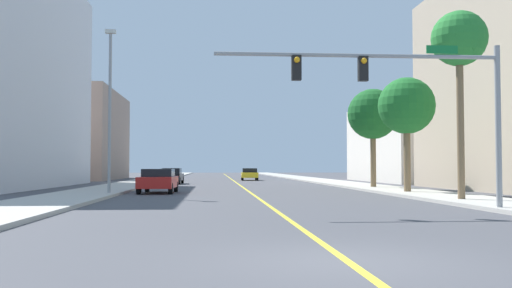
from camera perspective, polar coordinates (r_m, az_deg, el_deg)
ground at (r=51.05m, az=-1.87°, el=-4.04°), size 192.00×192.00×0.00m
sidewalk_left at (r=51.46m, az=-11.99°, el=-3.89°), size 3.70×168.00×0.15m
sidewalk_right at (r=52.22m, az=8.10°, el=-3.90°), size 3.70×168.00×0.15m
lane_marking_center at (r=51.05m, az=-1.87°, el=-4.03°), size 0.16×144.00×0.01m
building_left_far at (r=71.41m, az=-18.00°, el=0.79°), size 10.51×19.07×10.54m
building_right_far at (r=61.39m, az=17.95°, el=0.14°), size 14.49×19.63×8.10m
traffic_signal_mast at (r=19.88m, az=15.16°, el=5.69°), size 9.85×0.36×5.56m
street_lamp at (r=30.87m, az=-14.60°, el=4.07°), size 0.56×0.28×8.69m
palm_near at (r=26.31m, az=19.91°, el=9.69°), size 2.40×2.40×8.16m
palm_mid at (r=32.80m, az=15.02°, el=3.67°), size 3.19×3.19×6.42m
palm_far at (r=39.83m, az=11.76°, el=2.93°), size 3.49×3.49×6.79m
car_black at (r=50.53m, az=-8.51°, el=-3.20°), size 1.90×4.20×1.41m
car_red at (r=33.26m, az=-9.87°, el=-3.66°), size 2.07×4.36×1.40m
car_yellow at (r=63.26m, az=-0.66°, el=-3.06°), size 1.95×4.22×1.36m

